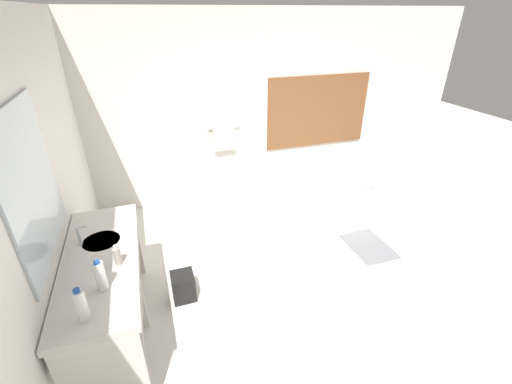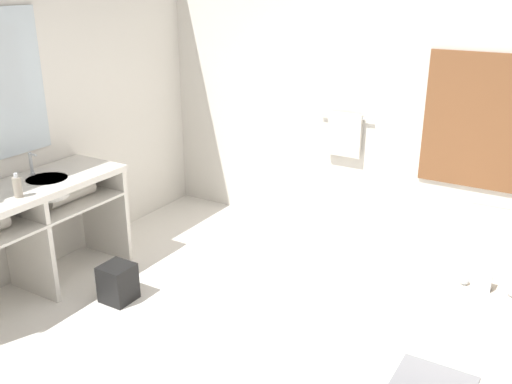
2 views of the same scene
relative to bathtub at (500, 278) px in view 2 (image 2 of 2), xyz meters
The scene contains 7 objects.
ground_plane 1.91m from the bathtub, 131.16° to the right, with size 16.00×16.00×0.00m, color silver.
wall_back_with_blinds 1.79m from the bathtub, 146.12° to the left, with size 7.40×0.13×2.70m.
vanity_counter 3.50m from the bathtub, 154.24° to the right, with size 0.59×1.63×0.88m.
sink_faucet 3.61m from the bathtub, 158.61° to the right, with size 0.09×0.04×0.18m.
bathtub is the anchor object (origin of this frame).
soap_dispenser 3.48m from the bathtub, 150.93° to the right, with size 0.06×0.06×0.18m.
waste_bin 2.82m from the bathtub, 153.01° to the right, with size 0.23×0.23×0.29m.
Camera 2 is at (1.59, -2.58, 2.32)m, focal length 40.00 mm.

